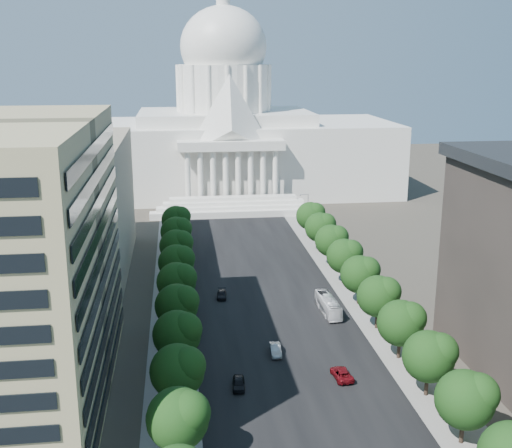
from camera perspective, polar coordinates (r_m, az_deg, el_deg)
name	(u,v)px	position (r m, az deg, el deg)	size (l,w,h in m)	color
road_asphalt	(258,277)	(144.06, 0.16, -4.75)	(30.00, 260.00, 0.01)	black
sidewalk_left	(172,281)	(143.06, -7.44, -5.02)	(8.00, 260.00, 0.02)	gray
sidewalk_right	(341,274)	(147.52, 7.53, -4.41)	(8.00, 260.00, 0.02)	gray
capitol	(225,136)	(231.93, -2.79, 7.80)	(120.00, 56.00, 73.00)	white
office_block_left_far	(40,208)	(151.64, -18.64, 1.36)	(38.00, 52.00, 30.00)	gray
tree_l_b	(180,417)	(80.22, -6.74, -16.68)	(7.79, 7.60, 9.97)	#33261C
tree_l_c	(180,370)	(90.68, -6.81, -12.73)	(7.79, 7.60, 9.97)	#33261C
tree_l_d	(179,333)	(101.48, -6.86, -9.61)	(7.79, 7.60, 9.97)	#33261C
tree_l_e	(179,304)	(112.53, -6.90, -7.10)	(7.79, 7.60, 9.97)	#33261C
tree_l_f	(178,281)	(123.75, -6.94, -5.03)	(7.79, 7.60, 9.97)	#33261C
tree_l_g	(178,261)	(135.11, -6.97, -3.32)	(7.79, 7.60, 9.97)	#33261C
tree_l_h	(178,245)	(146.56, -6.99, -1.87)	(7.79, 7.60, 9.97)	#33261C
tree_l_i	(177,231)	(158.10, -7.01, -0.63)	(7.79, 7.60, 9.97)	#33261C
tree_l_j	(177,219)	(169.71, -7.03, 0.44)	(7.79, 7.60, 9.97)	#33261C
tree_r_b	(468,398)	(87.66, 18.34, -14.47)	(7.79, 7.60, 9.97)	#33261C
tree_r_c	(431,355)	(97.33, 15.33, -11.17)	(7.79, 7.60, 9.97)	#33261C
tree_r_d	(403,322)	(107.46, 12.93, -8.46)	(7.79, 7.60, 9.97)	#33261C
tree_r_e	(380,295)	(117.95, 10.97, -6.22)	(7.79, 7.60, 9.97)	#33261C
tree_r_f	(361,273)	(128.70, 9.35, -4.34)	(7.79, 7.60, 9.97)	#33261C
tree_r_g	(346,255)	(139.66, 7.98, -2.75)	(7.79, 7.60, 9.97)	#33261C
tree_r_h	(333,240)	(150.77, 6.82, -1.39)	(7.79, 7.60, 9.97)	#33261C
tree_r_i	(321,226)	(162.01, 5.82, -0.22)	(7.79, 7.60, 9.97)	#33261C
tree_r_j	(311,215)	(173.35, 4.95, 0.80)	(7.79, 7.60, 9.97)	#33261C
streetlight_b	(444,361)	(97.52, 16.35, -11.61)	(2.61, 0.44, 9.00)	gray
streetlight_c	(388,298)	(118.82, 11.65, -6.42)	(2.61, 0.44, 9.00)	gray
streetlight_d	(351,256)	(141.34, 8.46, -2.82)	(2.61, 0.44, 9.00)	gray
streetlight_e	(325,226)	(164.58, 6.18, -0.21)	(2.61, 0.44, 9.00)	gray
streetlight_f	(306,204)	(188.27, 4.47, 1.74)	(2.61, 0.44, 9.00)	gray
car_dark_a	(239,383)	(98.56, -1.56, -13.98)	(1.82, 4.53, 1.54)	black
car_silver	(276,350)	(108.49, 1.75, -11.12)	(1.69, 4.85, 1.60)	#9CA0A3
car_red	(342,374)	(101.98, 7.62, -13.07)	(2.51, 5.45, 1.52)	maroon
car_dark_b	(222,295)	(132.17, -3.06, -6.30)	(1.92, 4.73, 1.37)	black
city_bus	(328,305)	(125.18, 6.44, -7.17)	(2.64, 11.30, 3.15)	silver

